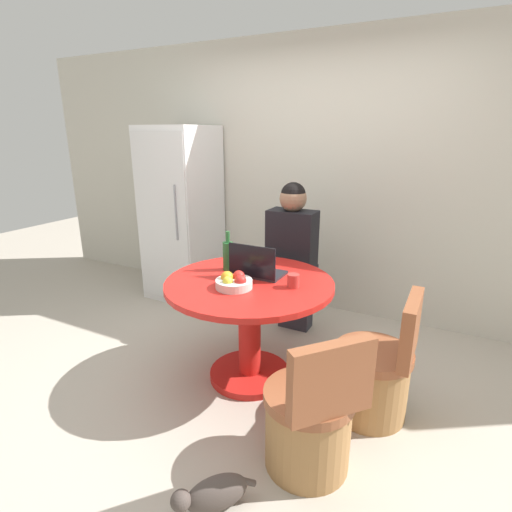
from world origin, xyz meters
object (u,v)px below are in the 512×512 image
object	(u,v)px
chair_right_side	(375,376)
fruit_bowl	(234,282)
bottle	(228,255)
cat	(213,494)
chair_near_right_corner	(310,423)
refrigerator	(182,214)
person_seated	(293,252)
laptop	(257,269)
dining_table	(249,311)

from	to	relation	value
chair_right_side	fruit_bowl	distance (m)	1.07
chair_right_side	bottle	world-z (taller)	bottle
bottle	cat	xyz separation A→B (m)	(0.61, -1.17, -0.78)
chair_near_right_corner	chair_right_side	xyz separation A→B (m)	(0.22, 0.58, 0.00)
refrigerator	person_seated	world-z (taller)	refrigerator
chair_right_side	person_seated	xyz separation A→B (m)	(-0.89, 0.80, 0.48)
laptop	cat	xyz separation A→B (m)	(0.36, -1.15, -0.72)
person_seated	laptop	world-z (taller)	person_seated
fruit_bowl	chair_near_right_corner	bearing A→B (deg)	-31.22
laptop	fruit_bowl	bearing A→B (deg)	83.62
chair_right_side	person_seated	bearing A→B (deg)	-132.09
dining_table	bottle	xyz separation A→B (m)	(-0.25, 0.13, 0.34)
laptop	fruit_bowl	distance (m)	0.27
refrigerator	chair_near_right_corner	bearing A→B (deg)	-39.00
refrigerator	chair_near_right_corner	world-z (taller)	refrigerator
cat	bottle	bearing A→B (deg)	-112.88
dining_table	bottle	world-z (taller)	bottle
person_seated	laptop	bearing A→B (deg)	90.04
refrigerator	bottle	distance (m)	1.50
chair_right_side	cat	distance (m)	1.18
dining_table	chair_near_right_corner	bearing A→B (deg)	-40.93
dining_table	laptop	world-z (taller)	laptop
chair_right_side	bottle	xyz separation A→B (m)	(-1.13, 0.13, 0.60)
person_seated	cat	size ratio (longest dim) A/B	3.88
dining_table	person_seated	size ratio (longest dim) A/B	0.86
bottle	fruit_bowl	bearing A→B (deg)	-52.95
refrigerator	fruit_bowl	bearing A→B (deg)	-42.43
dining_table	fruit_bowl	distance (m)	0.31
person_seated	fruit_bowl	bearing A→B (deg)	88.25
refrigerator	laptop	xyz separation A→B (m)	(1.40, -0.99, -0.09)
refrigerator	fruit_bowl	world-z (taller)	refrigerator
chair_right_side	laptop	size ratio (longest dim) A/B	2.34
cat	laptop	bearing A→B (deg)	-122.85
fruit_bowl	bottle	size ratio (longest dim) A/B	0.83
chair_near_right_corner	laptop	bearing A→B (deg)	-94.93
refrigerator	person_seated	xyz separation A→B (m)	(1.40, -0.29, -0.15)
person_seated	bottle	size ratio (longest dim) A/B	4.62
dining_table	laptop	xyz separation A→B (m)	(-0.00, 0.11, 0.28)
person_seated	laptop	size ratio (longest dim) A/B	3.78
bottle	person_seated	bearing A→B (deg)	69.87
refrigerator	chair_near_right_corner	xyz separation A→B (m)	(2.07, -1.68, -0.62)
chair_near_right_corner	person_seated	distance (m)	1.61
chair_right_side	bottle	distance (m)	1.29
refrigerator	fruit_bowl	xyz separation A→B (m)	(1.37, -1.25, -0.10)
chair_near_right_corner	person_seated	world-z (taller)	person_seated
chair_near_right_corner	laptop	world-z (taller)	laptop
chair_right_side	bottle	size ratio (longest dim) A/B	2.86
dining_table	bottle	size ratio (longest dim) A/B	3.98
refrigerator	chair_right_side	world-z (taller)	refrigerator
bottle	refrigerator	bearing A→B (deg)	140.07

